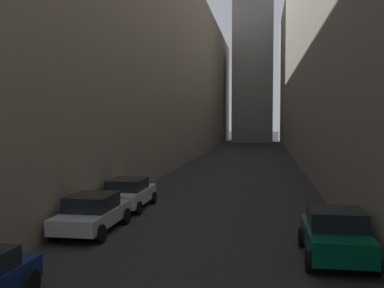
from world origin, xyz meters
TOP-DOWN VIEW (x-y plane):
  - ground_plane at (0.00, 48.00)m, footprint 264.00×264.00m
  - building_block_left at (-12.03, 50.00)m, footprint 13.06×108.00m
  - building_block_right at (10.88, 50.00)m, footprint 10.77×108.00m
  - parked_car_left_third at (-4.40, 19.68)m, footprint 1.99×4.37m
  - parked_car_left_far at (-4.40, 24.35)m, footprint 2.03×4.10m
  - parked_car_right_third at (4.40, 17.59)m, footprint 2.01×3.91m

SIDE VIEW (x-z plane):
  - ground_plane at x=0.00m, z-range 0.00..0.00m
  - parked_car_left_third at x=-4.40m, z-range 0.03..1.50m
  - parked_car_left_far at x=-4.40m, z-range 0.03..1.52m
  - parked_car_right_third at x=4.40m, z-range 0.00..1.60m
  - building_block_left at x=-12.03m, z-range 0.00..20.33m
  - building_block_right at x=10.88m, z-range 0.00..24.33m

